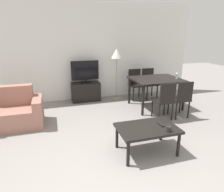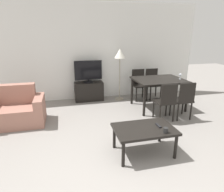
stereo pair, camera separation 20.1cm
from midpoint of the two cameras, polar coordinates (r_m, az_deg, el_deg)
wall_back at (r=5.79m, az=-8.34°, el=12.24°), size 7.05×0.06×2.70m
armchair at (r=4.67m, az=-24.35°, el=-3.89°), size 1.11×0.72×0.82m
tv_stand at (r=5.77m, az=-5.61°, el=1.34°), size 0.81×0.37×0.53m
tv at (r=5.63m, az=-5.79°, el=6.98°), size 0.77×0.27×0.61m
coffee_table at (r=3.27m, az=10.96°, el=-9.79°), size 0.96×0.63×0.45m
dining_table at (r=5.22m, az=14.31°, el=3.77°), size 1.23×0.99×0.76m
dining_chair_near at (r=4.50m, az=16.40°, el=-1.15°), size 0.40×0.40×0.86m
dining_chair_far at (r=6.05m, az=12.48°, el=3.93°), size 0.40×0.40×0.86m
dining_chair_near_right at (r=4.73m, az=20.93°, el=-0.72°), size 0.40×0.40×0.86m
dining_chair_far_left at (r=5.88m, az=8.70°, el=3.74°), size 0.40×0.40×0.86m
floor_lamp at (r=5.64m, az=3.29°, el=11.15°), size 0.29×0.29×1.47m
remote_primary at (r=3.35m, az=14.83°, el=-8.18°), size 0.04×0.15×0.02m
cup_white_near at (r=3.16m, az=16.87°, el=-9.36°), size 0.07×0.07×0.08m
wine_glass_left at (r=5.34m, az=19.97°, el=5.63°), size 0.07×0.07×0.15m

